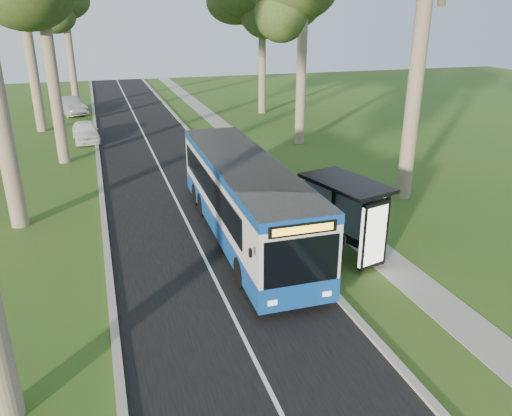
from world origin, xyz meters
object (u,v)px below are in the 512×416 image
(bus_shelter, at_px, (355,207))
(car_white, at_px, (86,131))
(bus, at_px, (244,199))
(car_silver, at_px, (69,106))
(bus_stop_sign, at_px, (315,223))
(litter_bin, at_px, (323,250))

(bus_shelter, bearing_deg, car_white, 98.23)
(bus, distance_m, car_white, 20.51)
(car_white, xyz_separation_m, car_silver, (-1.39, 11.26, 0.06))
(car_silver, bearing_deg, bus_stop_sign, -98.02)
(bus_stop_sign, relative_size, bus_shelter, 0.67)
(bus_shelter, height_order, car_silver, bus_shelter)
(bus_stop_sign, relative_size, litter_bin, 2.64)
(car_white, bearing_deg, bus_stop_sign, -75.10)
(bus_shelter, xyz_separation_m, car_white, (-9.44, 22.63, -1.37))
(bus_stop_sign, relative_size, car_silver, 0.53)
(bus, height_order, car_silver, bus)
(bus, relative_size, bus_stop_sign, 4.88)
(litter_bin, distance_m, car_white, 23.97)
(bus_stop_sign, xyz_separation_m, litter_bin, (0.34, -0.07, -1.10))
(bus_stop_sign, bearing_deg, bus_shelter, -0.84)
(bus_stop_sign, height_order, car_silver, bus_stop_sign)
(bus_shelter, bearing_deg, litter_bin, 158.41)
(bus_stop_sign, bearing_deg, bus, 129.51)
(bus, xyz_separation_m, bus_stop_sign, (1.82, -2.88, -0.11))
(litter_bin, bearing_deg, car_silver, 106.04)
(bus_shelter, height_order, litter_bin, bus_shelter)
(car_silver, bearing_deg, bus, -99.79)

